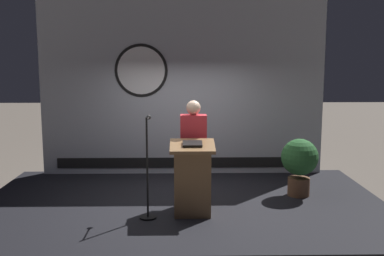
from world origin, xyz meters
The scene contains 7 objects.
ground_plane centered at (0.00, 0.00, 0.00)m, with size 40.00×40.00×0.00m, color #6B6056.
stage_platform centered at (0.00, 0.00, 0.15)m, with size 6.40×4.00×0.30m, color black.
banner_display centered at (-0.01, 1.85, 2.09)m, with size 5.49×0.12×3.60m.
podium centered at (0.14, -0.59, 0.83)m, with size 0.64×0.50×1.09m.
speaker_person centered at (0.16, -0.11, 1.13)m, with size 0.40×0.26×1.62m.
microphone_stand centered at (-0.50, -0.68, 0.81)m, with size 0.24×0.56×1.45m.
potted_plant centered at (1.92, 0.30, 0.88)m, with size 0.61×0.61×0.95m.
Camera 1 is at (-0.00, -6.84, 2.52)m, focal length 41.80 mm.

